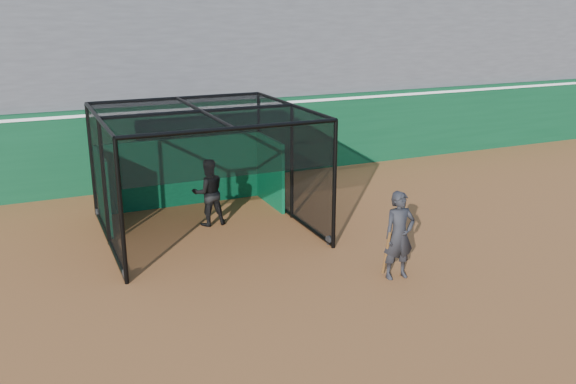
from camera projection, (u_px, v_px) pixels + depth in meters
name	position (u px, v px, depth m)	size (l,w,h in m)	color
ground	(286.00, 295.00, 11.72)	(120.00, 120.00, 0.00)	brown
outfield_wall	(175.00, 143.00, 18.78)	(50.00, 0.50, 2.50)	#0B3C20
grandstand	(144.00, 32.00, 21.15)	(50.00, 7.85, 8.95)	#4C4C4F
batting_cage	(204.00, 172.00, 14.72)	(4.76, 4.72, 2.97)	black
batter	(208.00, 192.00, 15.26)	(0.83, 0.65, 1.71)	black
on_deck_player	(399.00, 236.00, 12.23)	(0.69, 0.48, 1.83)	black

